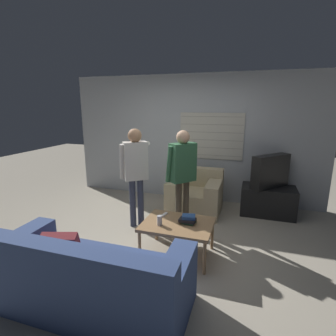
{
  "coord_description": "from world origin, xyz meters",
  "views": [
    {
      "loc": [
        1.19,
        -3.24,
        1.94
      ],
      "look_at": [
        -0.02,
        0.49,
        1.0
      ],
      "focal_mm": 28.0,
      "sensor_mm": 36.0,
      "label": 1
    }
  ],
  "objects_px": {
    "book_stack": "(188,219)",
    "soda_can": "(160,220)",
    "couch_blue": "(87,279)",
    "spare_remote": "(164,215)",
    "tv": "(270,171)",
    "coffee_table": "(178,226)",
    "person_left_standing": "(135,166)",
    "armchair_beige": "(195,195)",
    "person_right_standing": "(182,168)"
  },
  "relations": [
    {
      "from": "book_stack",
      "to": "soda_can",
      "type": "height_order",
      "value": "soda_can"
    },
    {
      "from": "couch_blue",
      "to": "spare_remote",
      "type": "relative_size",
      "value": 14.52
    },
    {
      "from": "tv",
      "to": "coffee_table",
      "type": "bearing_deg",
      "value": 8.28
    },
    {
      "from": "person_left_standing",
      "to": "coffee_table",
      "type": "bearing_deg",
      "value": -73.45
    },
    {
      "from": "armchair_beige",
      "to": "coffee_table",
      "type": "distance_m",
      "value": 1.57
    },
    {
      "from": "tv",
      "to": "person_right_standing",
      "type": "distance_m",
      "value": 1.69
    },
    {
      "from": "spare_remote",
      "to": "person_right_standing",
      "type": "bearing_deg",
      "value": 94.33
    },
    {
      "from": "spare_remote",
      "to": "armchair_beige",
      "type": "bearing_deg",
      "value": 96.2
    },
    {
      "from": "person_right_standing",
      "to": "tv",
      "type": "bearing_deg",
      "value": -12.43
    },
    {
      "from": "couch_blue",
      "to": "person_left_standing",
      "type": "height_order",
      "value": "person_left_standing"
    },
    {
      "from": "tv",
      "to": "person_right_standing",
      "type": "height_order",
      "value": "person_right_standing"
    },
    {
      "from": "soda_can",
      "to": "person_left_standing",
      "type": "bearing_deg",
      "value": 130.97
    },
    {
      "from": "couch_blue",
      "to": "armchair_beige",
      "type": "height_order",
      "value": "couch_blue"
    },
    {
      "from": "person_right_standing",
      "to": "spare_remote",
      "type": "xyz_separation_m",
      "value": [
        -0.08,
        -0.62,
        -0.52
      ]
    },
    {
      "from": "tv",
      "to": "person_right_standing",
      "type": "bearing_deg",
      "value": -11.36
    },
    {
      "from": "person_left_standing",
      "to": "spare_remote",
      "type": "xyz_separation_m",
      "value": [
        0.65,
        -0.49,
        -0.53
      ]
    },
    {
      "from": "couch_blue",
      "to": "spare_remote",
      "type": "height_order",
      "value": "couch_blue"
    },
    {
      "from": "armchair_beige",
      "to": "person_left_standing",
      "type": "xyz_separation_m",
      "value": [
        -0.79,
        -0.91,
        0.69
      ]
    },
    {
      "from": "coffee_table",
      "to": "book_stack",
      "type": "height_order",
      "value": "book_stack"
    },
    {
      "from": "tv",
      "to": "spare_remote",
      "type": "relative_size",
      "value": 5.25
    },
    {
      "from": "couch_blue",
      "to": "soda_can",
      "type": "distance_m",
      "value": 1.11
    },
    {
      "from": "book_stack",
      "to": "spare_remote",
      "type": "distance_m",
      "value": 0.39
    },
    {
      "from": "armchair_beige",
      "to": "soda_can",
      "type": "distance_m",
      "value": 1.71
    },
    {
      "from": "tv",
      "to": "soda_can",
      "type": "distance_m",
      "value": 2.39
    },
    {
      "from": "couch_blue",
      "to": "person_right_standing",
      "type": "height_order",
      "value": "person_right_standing"
    },
    {
      "from": "person_left_standing",
      "to": "spare_remote",
      "type": "height_order",
      "value": "person_left_standing"
    },
    {
      "from": "person_right_standing",
      "to": "book_stack",
      "type": "bearing_deg",
      "value": -118.66
    },
    {
      "from": "coffee_table",
      "to": "person_right_standing",
      "type": "xyz_separation_m",
      "value": [
        -0.16,
        0.79,
        0.58
      ]
    },
    {
      "from": "coffee_table",
      "to": "person_left_standing",
      "type": "relative_size",
      "value": 0.56
    },
    {
      "from": "person_right_standing",
      "to": "couch_blue",
      "type": "bearing_deg",
      "value": -151.89
    },
    {
      "from": "coffee_table",
      "to": "tv",
      "type": "xyz_separation_m",
      "value": [
        1.18,
        1.8,
        0.39
      ]
    },
    {
      "from": "armchair_beige",
      "to": "book_stack",
      "type": "bearing_deg",
      "value": 98.3
    },
    {
      "from": "coffee_table",
      "to": "tv",
      "type": "distance_m",
      "value": 2.19
    },
    {
      "from": "tv",
      "to": "soda_can",
      "type": "bearing_deg",
      "value": 5.85
    },
    {
      "from": "book_stack",
      "to": "coffee_table",
      "type": "bearing_deg",
      "value": -163.19
    },
    {
      "from": "coffee_table",
      "to": "person_left_standing",
      "type": "bearing_deg",
      "value": 143.36
    },
    {
      "from": "person_right_standing",
      "to": "coffee_table",
      "type": "bearing_deg",
      "value": -128.19
    },
    {
      "from": "person_left_standing",
      "to": "soda_can",
      "type": "relative_size",
      "value": 12.66
    },
    {
      "from": "book_stack",
      "to": "spare_remote",
      "type": "relative_size",
      "value": 1.57
    },
    {
      "from": "person_right_standing",
      "to": "book_stack",
      "type": "relative_size",
      "value": 7.42
    },
    {
      "from": "coffee_table",
      "to": "book_stack",
      "type": "relative_size",
      "value": 4.23
    },
    {
      "from": "coffee_table",
      "to": "tv",
      "type": "height_order",
      "value": "tv"
    },
    {
      "from": "coffee_table",
      "to": "couch_blue",
      "type": "bearing_deg",
      "value": -116.9
    },
    {
      "from": "armchair_beige",
      "to": "book_stack",
      "type": "xyz_separation_m",
      "value": [
        0.23,
        -1.53,
        0.2
      ]
    },
    {
      "from": "armchair_beige",
      "to": "book_stack",
      "type": "relative_size",
      "value": 4.43
    },
    {
      "from": "person_right_standing",
      "to": "person_left_standing",
      "type": "bearing_deg",
      "value": 140.55
    },
    {
      "from": "tv",
      "to": "soda_can",
      "type": "xyz_separation_m",
      "value": [
        -1.39,
        -1.93,
        -0.29
      ]
    },
    {
      "from": "armchair_beige",
      "to": "tv",
      "type": "xyz_separation_m",
      "value": [
        1.28,
        0.24,
        0.5
      ]
    },
    {
      "from": "couch_blue",
      "to": "tv",
      "type": "bearing_deg",
      "value": 58.79
    },
    {
      "from": "coffee_table",
      "to": "spare_remote",
      "type": "xyz_separation_m",
      "value": [
        -0.24,
        0.17,
        0.05
      ]
    }
  ]
}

